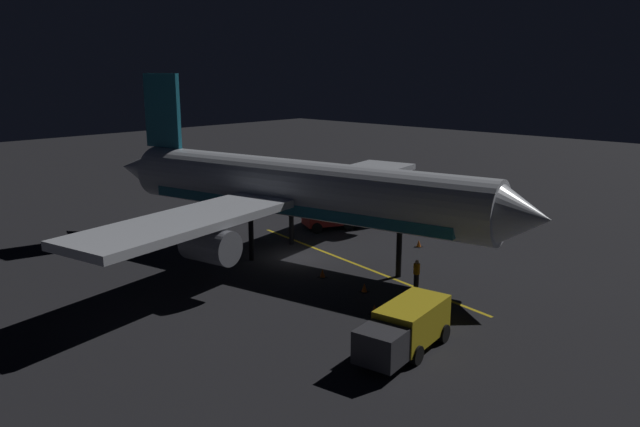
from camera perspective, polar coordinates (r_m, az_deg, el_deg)
The scene contains 10 objects.
ground_plane at distance 44.01m, azimuth -1.90°, elevation -4.16°, with size 180.00×180.00×0.20m, color black.
apron_guide_stripe at distance 42.44m, azimuth 3.34°, elevation -4.69°, with size 0.24×23.03×0.01m, color gold.
airliner at distance 43.16m, azimuth -2.60°, elevation 2.15°, with size 34.47×35.29×12.70m.
baggage_truck at distance 29.62m, azimuth 7.92°, elevation -10.49°, with size 6.15×2.91×2.25m.
catering_truck at distance 51.44m, azimuth 1.38°, elevation 0.02°, with size 6.13×4.45×2.59m.
ground_crew_worker at distance 38.23m, azimuth 8.90°, elevation -5.48°, with size 0.40×0.40×1.74m.
traffic_cone_near_left at distance 39.71m, azimuth 0.23°, elevation -5.57°, with size 0.50×0.50×0.55m.
traffic_cone_near_right at distance 34.09m, azimuth 5.05°, elevation -8.86°, with size 0.50×0.50×0.55m.
traffic_cone_under_wing at distance 46.94m, azimuth 9.10°, elevation -2.77°, with size 0.50×0.50×0.55m.
traffic_cone_far at distance 37.28m, azimuth 4.11°, elevation -6.88°, with size 0.50×0.50×0.55m.
Camera 1 is at (29.61, 29.81, 13.01)m, focal length 34.67 mm.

